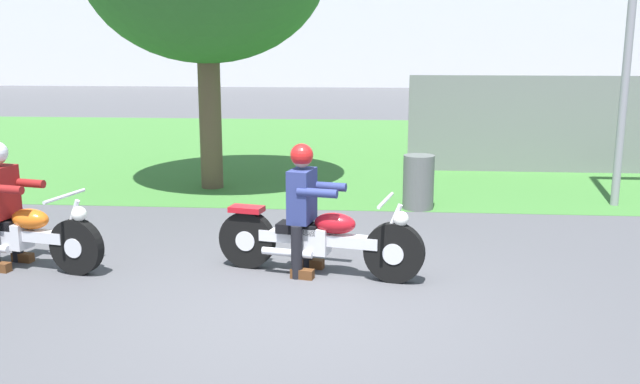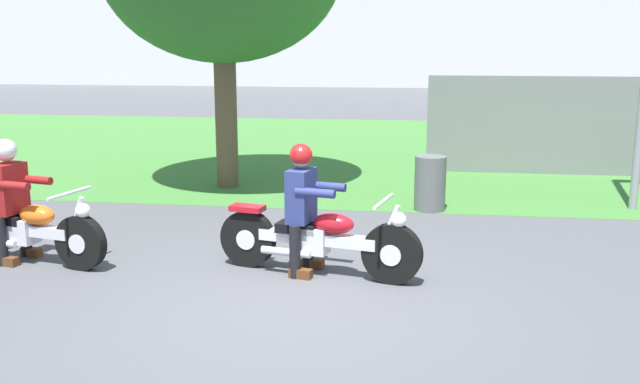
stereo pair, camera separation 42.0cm
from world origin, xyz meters
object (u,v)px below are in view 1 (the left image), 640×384
at_px(motorcycle_follow, 18,234).
at_px(rider_follow, 2,195).
at_px(motorcycle_lead, 319,239).
at_px(trash_can, 418,182).
at_px(rider_lead, 304,199).

distance_m(motorcycle_follow, rider_follow, 0.46).
distance_m(motorcycle_lead, motorcycle_follow, 3.27).
bearing_deg(motorcycle_lead, trash_can, 81.20).
bearing_deg(trash_can, motorcycle_follow, -144.95).
distance_m(motorcycle_lead, trash_can, 3.32).
bearing_deg(trash_can, motorcycle_lead, -111.23).
bearing_deg(motorcycle_lead, rider_lead, 179.16).
xyz_separation_m(motorcycle_lead, motorcycle_follow, (-3.27, -0.04, -0.01)).
bearing_deg(trash_can, rider_follow, -146.24).
distance_m(rider_lead, motorcycle_follow, 3.13).
bearing_deg(rider_follow, trash_can, 46.19).
bearing_deg(rider_follow, motorcycle_lead, 12.47).
distance_m(rider_lead, rider_follow, 3.27).
bearing_deg(rider_lead, motorcycle_lead, -0.84).
height_order(motorcycle_follow, trash_can, motorcycle_follow).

